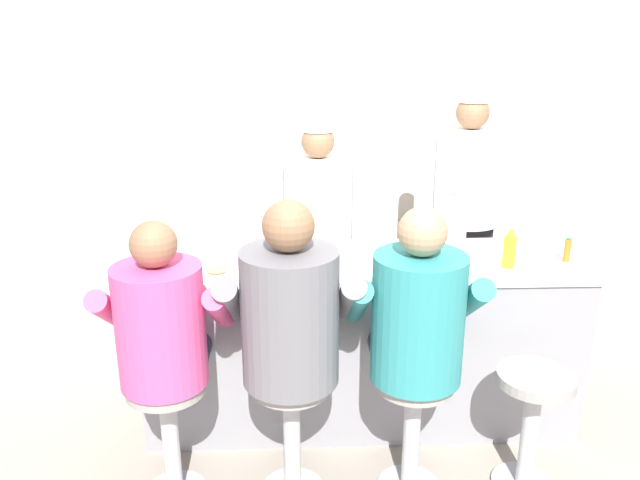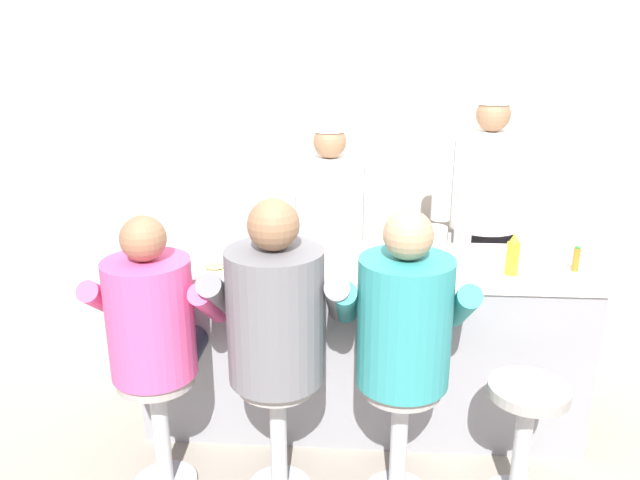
{
  "view_description": "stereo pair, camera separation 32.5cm",
  "coord_description": "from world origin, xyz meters",
  "px_view_note": "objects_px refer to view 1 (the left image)",
  "views": [
    {
      "loc": [
        -0.35,
        -2.79,
        2.09
      ],
      "look_at": [
        -0.23,
        0.3,
        1.07
      ],
      "focal_mm": 35.0,
      "sensor_mm": 36.0,
      "label": 1
    },
    {
      "loc": [
        -0.02,
        -2.79,
        2.09
      ],
      "look_at": [
        -0.23,
        0.3,
        1.07
      ],
      "focal_mm": 35.0,
      "sensor_mm": 36.0,
      "label": 2
    }
  ],
  "objects_px": {
    "water_pitcher_clear": "(432,243)",
    "cook_in_whites_far": "(466,199)",
    "mustard_bottle_yellow": "(510,249)",
    "empty_stool_round": "(532,412)",
    "coffee_mug_white": "(373,257)",
    "diner_seated_teal": "(416,324)",
    "diner_seated_grey": "(290,323)",
    "cereal_bowl": "(286,257)",
    "hot_sauce_bottle_orange": "(567,250)",
    "breakfast_plate": "(217,274)",
    "diner_seated_pink": "(163,333)",
    "cook_in_whites_near": "(318,227)",
    "cup_stack_steel": "(458,223)",
    "ketchup_bottle_red": "(424,250)",
    "napkin_dispenser_chrome": "(310,264)"
  },
  "relations": [
    {
      "from": "water_pitcher_clear",
      "to": "cook_in_whites_far",
      "type": "xyz_separation_m",
      "value": [
        0.46,
        1.05,
        -0.04
      ]
    },
    {
      "from": "mustard_bottle_yellow",
      "to": "empty_stool_round",
      "type": "xyz_separation_m",
      "value": [
        0.0,
        -0.49,
        -0.64
      ]
    },
    {
      "from": "empty_stool_round",
      "to": "coffee_mug_white",
      "type": "bearing_deg",
      "value": 142.0
    },
    {
      "from": "cook_in_whites_far",
      "to": "mustard_bottle_yellow",
      "type": "bearing_deg",
      "value": -94.01
    },
    {
      "from": "diner_seated_teal",
      "to": "diner_seated_grey",
      "type": "bearing_deg",
      "value": 179.79
    },
    {
      "from": "cereal_bowl",
      "to": "empty_stool_round",
      "type": "bearing_deg",
      "value": -28.61
    },
    {
      "from": "coffee_mug_white",
      "to": "hot_sauce_bottle_orange",
      "type": "bearing_deg",
      "value": 1.03
    },
    {
      "from": "water_pitcher_clear",
      "to": "breakfast_plate",
      "type": "distance_m",
      "value": 1.13
    },
    {
      "from": "coffee_mug_white",
      "to": "diner_seated_pink",
      "type": "height_order",
      "value": "diner_seated_pink"
    },
    {
      "from": "mustard_bottle_yellow",
      "to": "empty_stool_round",
      "type": "height_order",
      "value": "mustard_bottle_yellow"
    },
    {
      "from": "breakfast_plate",
      "to": "empty_stool_round",
      "type": "xyz_separation_m",
      "value": [
        1.49,
        -0.42,
        -0.55
      ]
    },
    {
      "from": "breakfast_plate",
      "to": "hot_sauce_bottle_orange",
      "type": "bearing_deg",
      "value": 4.44
    },
    {
      "from": "mustard_bottle_yellow",
      "to": "diner_seated_teal",
      "type": "distance_m",
      "value": 0.75
    },
    {
      "from": "diner_seated_teal",
      "to": "empty_stool_round",
      "type": "bearing_deg",
      "value": -3.57
    },
    {
      "from": "coffee_mug_white",
      "to": "diner_seated_pink",
      "type": "distance_m",
      "value": 1.13
    },
    {
      "from": "coffee_mug_white",
      "to": "diner_seated_grey",
      "type": "distance_m",
      "value": 0.68
    },
    {
      "from": "mustard_bottle_yellow",
      "to": "hot_sauce_bottle_orange",
      "type": "relative_size",
      "value": 1.68
    },
    {
      "from": "breakfast_plate",
      "to": "cereal_bowl",
      "type": "xyz_separation_m",
      "value": [
        0.34,
        0.21,
        0.01
      ]
    },
    {
      "from": "diner_seated_grey",
      "to": "empty_stool_round",
      "type": "relative_size",
      "value": 2.35
    },
    {
      "from": "coffee_mug_white",
      "to": "diner_seated_pink",
      "type": "bearing_deg",
      "value": -152.6
    },
    {
      "from": "mustard_bottle_yellow",
      "to": "hot_sauce_bottle_orange",
      "type": "distance_m",
      "value": 0.34
    },
    {
      "from": "diner_seated_pink",
      "to": "diner_seated_teal",
      "type": "bearing_deg",
      "value": 0.13
    },
    {
      "from": "diner_seated_teal",
      "to": "coffee_mug_white",
      "type": "bearing_deg",
      "value": 104.88
    },
    {
      "from": "cereal_bowl",
      "to": "cook_in_whites_near",
      "type": "relative_size",
      "value": 0.08
    },
    {
      "from": "coffee_mug_white",
      "to": "empty_stool_round",
      "type": "distance_m",
      "value": 1.06
    },
    {
      "from": "cook_in_whites_near",
      "to": "cook_in_whites_far",
      "type": "bearing_deg",
      "value": 18.46
    },
    {
      "from": "cup_stack_steel",
      "to": "cook_in_whites_near",
      "type": "distance_m",
      "value": 0.97
    },
    {
      "from": "cereal_bowl",
      "to": "diner_seated_grey",
      "type": "distance_m",
      "value": 0.6
    },
    {
      "from": "mustard_bottle_yellow",
      "to": "cook_in_whites_near",
      "type": "bearing_deg",
      "value": 139.93
    },
    {
      "from": "diner_seated_grey",
      "to": "diner_seated_teal",
      "type": "height_order",
      "value": "diner_seated_grey"
    },
    {
      "from": "hot_sauce_bottle_orange",
      "to": "breakfast_plate",
      "type": "bearing_deg",
      "value": -175.56
    },
    {
      "from": "diner_seated_teal",
      "to": "ketchup_bottle_red",
      "type": "bearing_deg",
      "value": 75.19
    },
    {
      "from": "water_pitcher_clear",
      "to": "cook_in_whites_far",
      "type": "relative_size",
      "value": 0.11
    },
    {
      "from": "breakfast_plate",
      "to": "cook_in_whites_far",
      "type": "xyz_separation_m",
      "value": [
        1.57,
        1.22,
        0.05
      ]
    },
    {
      "from": "breakfast_plate",
      "to": "napkin_dispenser_chrome",
      "type": "bearing_deg",
      "value": -3.34
    },
    {
      "from": "napkin_dispenser_chrome",
      "to": "diner_seated_pink",
      "type": "height_order",
      "value": "diner_seated_pink"
    },
    {
      "from": "diner_seated_pink",
      "to": "napkin_dispenser_chrome",
      "type": "bearing_deg",
      "value": 28.73
    },
    {
      "from": "water_pitcher_clear",
      "to": "ketchup_bottle_red",
      "type": "bearing_deg",
      "value": -117.78
    },
    {
      "from": "breakfast_plate",
      "to": "diner_seated_grey",
      "type": "distance_m",
      "value": 0.54
    },
    {
      "from": "cereal_bowl",
      "to": "empty_stool_round",
      "type": "height_order",
      "value": "cereal_bowl"
    },
    {
      "from": "napkin_dispenser_chrome",
      "to": "cook_in_whites_far",
      "type": "height_order",
      "value": "cook_in_whites_far"
    },
    {
      "from": "diner_seated_pink",
      "to": "cup_stack_steel",
      "type": "bearing_deg",
      "value": 24.57
    },
    {
      "from": "diner_seated_pink",
      "to": "cook_in_whites_far",
      "type": "bearing_deg",
      "value": 42.36
    },
    {
      "from": "coffee_mug_white",
      "to": "diner_seated_grey",
      "type": "relative_size",
      "value": 0.09
    },
    {
      "from": "hot_sauce_bottle_orange",
      "to": "diner_seated_pink",
      "type": "distance_m",
      "value": 2.1
    },
    {
      "from": "ketchup_bottle_red",
      "to": "cook_in_whites_far",
      "type": "relative_size",
      "value": 0.13
    },
    {
      "from": "cup_stack_steel",
      "to": "ketchup_bottle_red",
      "type": "bearing_deg",
      "value": -133.43
    },
    {
      "from": "coffee_mug_white",
      "to": "diner_seated_teal",
      "type": "height_order",
      "value": "diner_seated_teal"
    },
    {
      "from": "breakfast_plate",
      "to": "diner_seated_pink",
      "type": "relative_size",
      "value": 0.16
    },
    {
      "from": "diner_seated_pink",
      "to": "diner_seated_grey",
      "type": "xyz_separation_m",
      "value": [
        0.56,
        0.0,
        0.04
      ]
    }
  ]
}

